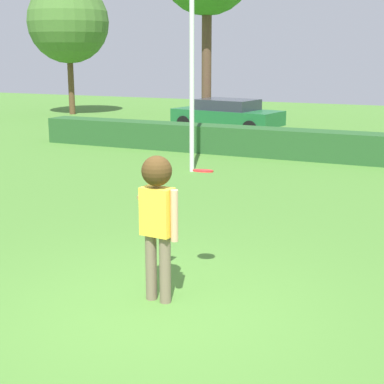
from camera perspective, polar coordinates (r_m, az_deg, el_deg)
ground_plane at (r=7.03m, az=-3.06°, el=-11.35°), size 60.00×60.00×0.00m
person at (r=6.86m, az=-3.40°, el=-1.61°), size 0.56×0.79×1.80m
frisbee at (r=7.36m, az=1.11°, el=2.11°), size 0.26×0.26×0.05m
lamppost at (r=14.64m, az=-0.02°, el=16.90°), size 0.24×0.24×7.01m
hedge_row at (r=16.79m, az=13.88°, el=4.37°), size 19.10×0.90×0.83m
parked_car_green at (r=22.61m, az=3.47°, el=7.69°), size 4.43×2.42×1.25m
oak_tree at (r=29.82m, az=-12.10°, el=16.02°), size 3.92×3.92×6.41m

